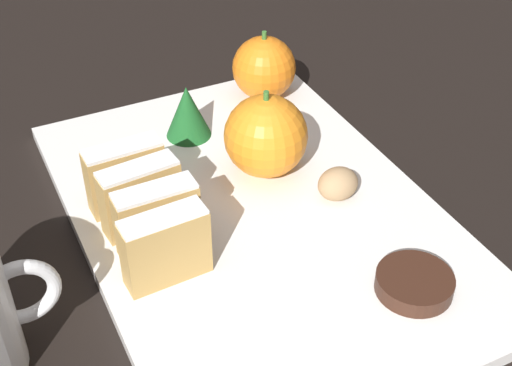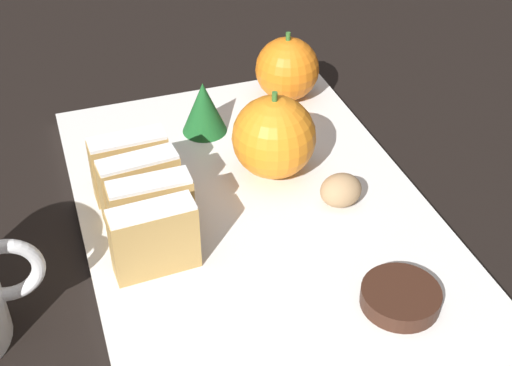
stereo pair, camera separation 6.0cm
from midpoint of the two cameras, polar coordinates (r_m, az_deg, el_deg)
ground_plane at (r=0.63m, az=-2.74°, el=-3.16°), size 6.00×6.00×0.00m
serving_platter at (r=0.62m, az=-2.76°, el=-2.74°), size 0.30×0.44×0.01m
stollen_slice_front at (r=0.55m, az=-10.39°, el=-5.20°), size 0.07×0.03×0.06m
stollen_slice_second at (r=0.57m, az=-10.89°, el=-3.01°), size 0.07×0.02×0.06m
stollen_slice_third at (r=0.60m, az=-12.07°, el=-1.21°), size 0.07×0.03×0.06m
stollen_slice_fourth at (r=0.62m, az=-13.13°, el=0.45°), size 0.07×0.02×0.06m
orange_near at (r=0.64m, az=-1.88°, el=3.68°), size 0.08×0.08×0.08m
orange_far at (r=0.76m, az=-1.63°, el=9.12°), size 0.07×0.07×0.08m
walnut at (r=0.62m, az=3.85°, el=-0.17°), size 0.04×0.03×0.03m
chocolate_cookie at (r=0.55m, az=9.52°, el=-8.05°), size 0.06×0.06×0.01m
evergreen_sprig at (r=0.71m, az=-7.95°, el=5.61°), size 0.04×0.04×0.05m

